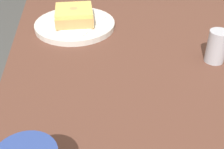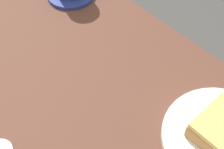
% 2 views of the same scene
% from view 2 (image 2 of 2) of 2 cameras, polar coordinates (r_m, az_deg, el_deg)
% --- Properties ---
extents(plate_glazed_square, '(0.23, 0.23, 0.02)m').
position_cam_2_polar(plate_glazed_square, '(0.68, 17.99, -10.25)').
color(plate_glazed_square, silver).
rests_on(plate_glazed_square, table).
extents(napkin_glazed_square, '(0.18, 0.18, 0.00)m').
position_cam_2_polar(napkin_glazed_square, '(0.67, 18.19, -9.87)').
color(napkin_glazed_square, white).
rests_on(napkin_glazed_square, plate_glazed_square).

